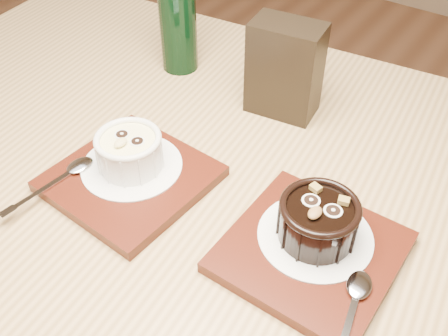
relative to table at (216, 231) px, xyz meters
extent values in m
cube|color=olive|center=(0.00, 0.00, 0.07)|extent=(1.28, 0.92, 0.04)
cylinder|color=olive|center=(-0.58, 0.29, -0.30)|extent=(0.06, 0.06, 0.71)
cube|color=#4A170C|center=(-0.09, -0.06, 0.10)|extent=(0.19, 0.19, 0.01)
cylinder|color=white|center=(-0.10, -0.05, 0.11)|extent=(0.13, 0.13, 0.00)
cylinder|color=white|center=(-0.10, -0.05, 0.13)|extent=(0.08, 0.08, 0.04)
cylinder|color=#FFF39B|center=(-0.10, -0.05, 0.15)|extent=(0.07, 0.07, 0.00)
torus|color=white|center=(-0.10, -0.05, 0.15)|extent=(0.08, 0.08, 0.01)
cylinder|color=black|center=(-0.11, -0.04, 0.15)|extent=(0.02, 0.02, 0.00)
cylinder|color=black|center=(-0.09, -0.04, 0.15)|extent=(0.02, 0.02, 0.00)
ellipsoid|color=#DCC981|center=(-0.10, -0.06, 0.15)|extent=(0.01, 0.02, 0.01)
cube|color=#4A170C|center=(0.15, -0.03, 0.10)|extent=(0.18, 0.18, 0.01)
cylinder|color=white|center=(0.15, -0.02, 0.11)|extent=(0.13, 0.13, 0.00)
cylinder|color=black|center=(0.15, -0.02, 0.13)|extent=(0.08, 0.08, 0.04)
cylinder|color=black|center=(0.15, -0.02, 0.15)|extent=(0.07, 0.07, 0.00)
torus|color=black|center=(0.15, -0.02, 0.15)|extent=(0.09, 0.09, 0.01)
cylinder|color=black|center=(0.14, -0.01, 0.15)|extent=(0.02, 0.02, 0.00)
cylinder|color=black|center=(0.16, -0.01, 0.15)|extent=(0.02, 0.02, 0.00)
ellipsoid|color=brown|center=(0.15, -0.03, 0.16)|extent=(0.01, 0.02, 0.01)
cube|color=brown|center=(0.13, 0.00, 0.16)|extent=(0.01, 0.01, 0.01)
cube|color=brown|center=(0.17, 0.00, 0.16)|extent=(0.01, 0.01, 0.01)
cube|color=black|center=(-0.01, 0.19, 0.16)|extent=(0.11, 0.07, 0.14)
cylinder|color=black|center=(-0.21, 0.20, 0.17)|extent=(0.06, 0.06, 0.16)
camera|label=1|loc=(0.28, -0.39, 0.56)|focal=42.00mm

